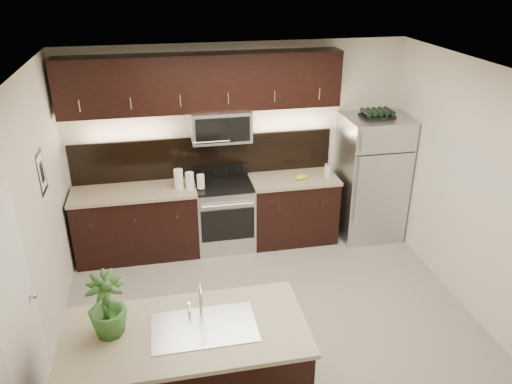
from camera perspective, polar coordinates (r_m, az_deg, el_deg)
The scene contains 12 objects.
ground at distance 5.70m, azimuth 1.56°, elevation -14.37°, with size 4.50×4.50×0.00m, color gray.
room_walls at distance 4.75m, azimuth 0.59°, elevation 1.15°, with size 4.52×4.02×2.71m.
counter_run at distance 6.78m, azimuth -5.34°, elevation -2.75°, with size 3.51×0.65×0.94m.
upper_fixtures at distance 6.33m, azimuth -5.86°, elevation 11.39°, with size 3.49×0.40×1.66m.
island at distance 4.48m, azimuth -7.72°, elevation -19.92°, with size 1.96×0.96×0.94m.
sink_faucet at distance 4.17m, azimuth -5.99°, elevation -14.90°, with size 0.84×0.50×0.28m.
refrigerator at distance 7.11m, azimuth 12.95°, elevation 1.62°, with size 0.84×0.76×1.74m, color #B2B2B7.
wine_rack at distance 6.81m, azimuth 13.70°, elevation 8.73°, with size 0.43×0.27×0.10m.
plant at distance 4.10m, azimuth -16.71°, elevation -12.30°, with size 0.30×0.30×0.54m, color #2C5522.
canisters at distance 6.45m, azimuth -7.89°, elevation 1.36°, with size 0.39×0.16×0.26m.
french_press at distance 6.83m, azimuth 8.21°, elevation 2.56°, with size 0.09×0.09×0.27m.
bananas at distance 6.70m, azimuth 4.80°, elevation 1.63°, with size 0.17×0.13×0.05m, color yellow.
Camera 1 is at (-1.02, -4.29, 3.62)m, focal length 35.00 mm.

